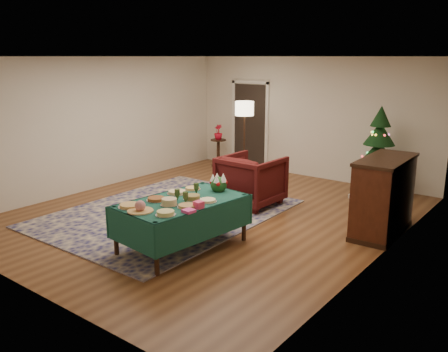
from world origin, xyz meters
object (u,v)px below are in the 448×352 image
Objects in this scene: potted_plant at (218,135)px; piano at (383,197)px; buffet_table at (182,210)px; side_table at (218,153)px; christmas_tree at (378,156)px; armchair at (251,178)px; gift_box at (199,205)px; floor_lamp at (244,113)px.

piano reaches higher than potted_plant.
side_table is (-2.86, 4.45, -0.24)m from buffet_table.
christmas_tree is (1.23, 4.33, 0.23)m from buffet_table.
armchair is 0.58× the size of christmas_tree.
armchair is 2.80× the size of potted_plant.
gift_box is at bearing 109.91° from armchair.
buffet_table is 2.83× the size of side_table.
christmas_tree is at bearing 79.66° from gift_box.
armchair is 0.73× the size of piano.
floor_lamp is 1.22× the size of piano.
buffet_table is 5.23× the size of potted_plant.
buffet_table is 0.48m from gift_box.
christmas_tree is 1.26× the size of piano.
piano is (2.06, 2.35, 0.02)m from buffet_table.
potted_plant is 0.21× the size of christmas_tree.
armchair is 0.60× the size of floor_lamp.
gift_box is 5.64m from side_table.
armchair is at bearing -40.93° from side_table.
potted_plant is at bearing 122.75° from buffet_table.
gift_box is 0.08× the size of piano.
buffet_table is 1.12× the size of floor_lamp.
potted_plant is at bearing 125.67° from gift_box.
piano is (4.92, -2.10, -0.20)m from potted_plant.
potted_plant is (-1.13, 0.48, -0.68)m from floor_lamp.
armchair is 3.29m from potted_plant.
floor_lamp is 4.22m from piano.
floor_lamp is 1.40m from potted_plant.
buffet_table is at bearing -66.43° from floor_lamp.
floor_lamp is at bearing 113.57° from buffet_table.
buffet_table is 5.29m from potted_plant.
christmas_tree reaches higher than side_table.
christmas_tree reaches higher than gift_box.
gift_box is 5.62m from potted_plant.
piano is at bearing -23.12° from potted_plant.
gift_box is at bearing -100.34° from christmas_tree.
floor_lamp is 0.97× the size of christmas_tree.
potted_plant is (-3.28, 4.57, 0.03)m from gift_box.
armchair is 2.61m from christmas_tree.
piano is at bearing 56.35° from gift_box.
floor_lamp reaches higher than piano.
floor_lamp is at bearing 156.85° from piano.
piano is (4.92, -2.10, 0.26)m from side_table.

